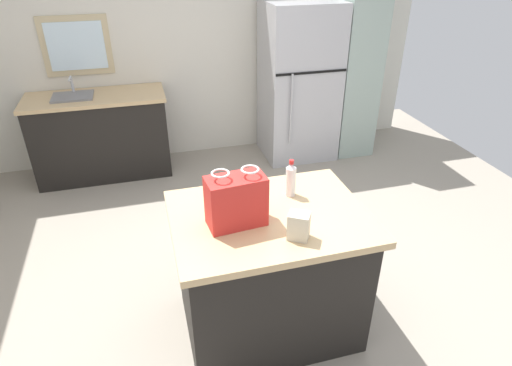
{
  "coord_description": "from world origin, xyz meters",
  "views": [
    {
      "loc": [
        -0.7,
        -2.42,
        2.33
      ],
      "look_at": [
        -0.05,
        -0.08,
        0.95
      ],
      "focal_mm": 30.48,
      "sensor_mm": 36.0,
      "label": 1
    }
  ],
  "objects_px": {
    "small_box": "(299,226)",
    "bottle": "(291,180)",
    "kitchen_island": "(269,272)",
    "shopping_bag": "(236,201)",
    "refrigerator": "(299,83)",
    "tall_cabinet": "(354,55)"
  },
  "relations": [
    {
      "from": "kitchen_island",
      "to": "shopping_bag",
      "type": "bearing_deg",
      "value": -170.71
    },
    {
      "from": "kitchen_island",
      "to": "refrigerator",
      "type": "xyz_separation_m",
      "value": [
        1.13,
        2.52,
        0.42
      ]
    },
    {
      "from": "bottle",
      "to": "tall_cabinet",
      "type": "bearing_deg",
      "value": 55.88
    },
    {
      "from": "refrigerator",
      "to": "small_box",
      "type": "xyz_separation_m",
      "value": [
        -1.04,
        -2.78,
        0.1
      ]
    },
    {
      "from": "kitchen_island",
      "to": "shopping_bag",
      "type": "distance_m",
      "value": 0.63
    },
    {
      "from": "refrigerator",
      "to": "bottle",
      "type": "xyz_separation_m",
      "value": [
        -0.93,
        -2.34,
        0.13
      ]
    },
    {
      "from": "refrigerator",
      "to": "tall_cabinet",
      "type": "bearing_deg",
      "value": 0.02
    },
    {
      "from": "refrigerator",
      "to": "bottle",
      "type": "distance_m",
      "value": 2.52
    },
    {
      "from": "tall_cabinet",
      "to": "bottle",
      "type": "distance_m",
      "value": 2.83
    },
    {
      "from": "shopping_bag",
      "to": "small_box",
      "type": "distance_m",
      "value": 0.37
    },
    {
      "from": "refrigerator",
      "to": "tall_cabinet",
      "type": "xyz_separation_m",
      "value": [
        0.65,
        0.0,
        0.27
      ]
    },
    {
      "from": "shopping_bag",
      "to": "tall_cabinet",
      "type": "bearing_deg",
      "value": 52.16
    },
    {
      "from": "small_box",
      "to": "bottle",
      "type": "relative_size",
      "value": 0.63
    },
    {
      "from": "small_box",
      "to": "bottle",
      "type": "height_order",
      "value": "bottle"
    },
    {
      "from": "refrigerator",
      "to": "small_box",
      "type": "relative_size",
      "value": 11.29
    },
    {
      "from": "kitchen_island",
      "to": "small_box",
      "type": "distance_m",
      "value": 0.59
    },
    {
      "from": "shopping_bag",
      "to": "bottle",
      "type": "relative_size",
      "value": 1.39
    },
    {
      "from": "shopping_bag",
      "to": "small_box",
      "type": "height_order",
      "value": "shopping_bag"
    },
    {
      "from": "tall_cabinet",
      "to": "shopping_bag",
      "type": "bearing_deg",
      "value": -127.84
    },
    {
      "from": "kitchen_island",
      "to": "small_box",
      "type": "height_order",
      "value": "small_box"
    },
    {
      "from": "refrigerator",
      "to": "kitchen_island",
      "type": "bearing_deg",
      "value": -114.08
    },
    {
      "from": "kitchen_island",
      "to": "tall_cabinet",
      "type": "bearing_deg",
      "value": 54.82
    }
  ]
}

